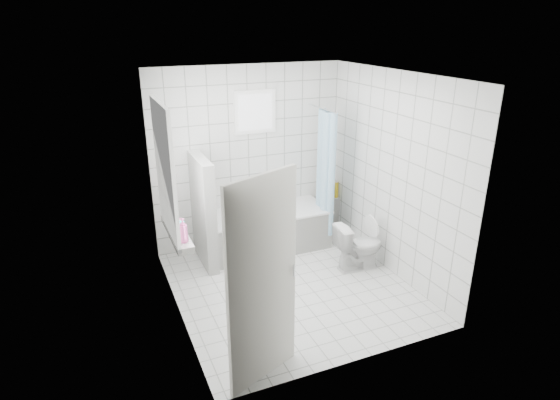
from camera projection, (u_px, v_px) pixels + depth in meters
name	position (u px, v px, depth m)	size (l,w,h in m)	color
ground	(291.00, 287.00, 5.90)	(3.00, 3.00, 0.00)	white
ceiling	(293.00, 75.00, 4.96)	(3.00, 3.00, 0.00)	white
wall_back	(249.00, 157.00, 6.72)	(2.80, 0.02, 2.60)	white
wall_front	(362.00, 243.00, 4.14)	(2.80, 0.02, 2.60)	white
wall_left	(171.00, 208.00, 4.92)	(0.02, 3.00, 2.60)	white
wall_right	(392.00, 175.00, 5.94)	(0.02, 3.00, 2.60)	white
window_left	(167.00, 172.00, 5.08)	(0.01, 0.90, 1.40)	white
window_back	(256.00, 112.00, 6.48)	(0.50, 0.01, 0.50)	white
window_sill	(177.00, 233.00, 5.37)	(0.18, 1.02, 0.08)	white
door	(263.00, 283.00, 4.08)	(0.04, 0.80, 2.00)	silver
bathtub	(268.00, 230.00, 6.81)	(1.75, 0.77, 0.58)	white
partition_wall	(203.00, 211.00, 6.25)	(0.15, 0.85, 1.50)	white
tiled_ledge	(329.00, 213.00, 7.45)	(0.40, 0.24, 0.55)	white
toilet	(359.00, 246.00, 6.23)	(0.37, 0.64, 0.65)	white
curtain_rod	(322.00, 108.00, 6.47)	(0.02, 0.02, 0.80)	silver
shower_curtain	(324.00, 173.00, 6.68)	(0.14, 0.48, 1.78)	#4396C5
tub_faucet	(265.00, 186.00, 6.93)	(0.18, 0.06, 0.06)	silver
sill_bottles	(177.00, 222.00, 5.28)	(0.19, 0.79, 0.28)	#E85AA5
ledge_bottles	(331.00, 191.00, 7.27)	(0.20, 0.18, 0.25)	green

